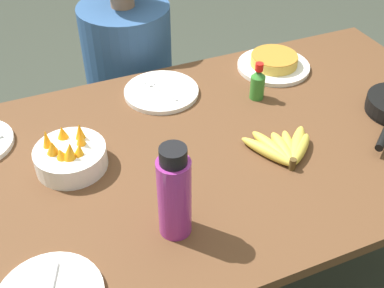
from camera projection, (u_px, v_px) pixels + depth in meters
The scene contains 8 objects.
dining_table at pixel (192, 174), 1.47m from camera, with size 1.90×0.96×0.77m.
banana_bunch at pixel (285, 149), 1.40m from camera, with size 0.22×0.19×0.04m.
frittata_plate_center at pixel (274, 63), 1.76m from camera, with size 0.26×0.26×0.06m.
empty_plate_near_front at pixel (161, 92), 1.64m from camera, with size 0.25×0.25×0.02m.
fruit_bowl_mango at pixel (70, 156), 1.34m from camera, with size 0.20×0.20×0.12m.
water_bottle at pixel (174, 194), 1.11m from camera, with size 0.08×0.08×0.26m.
hot_sauce_bottle at pixel (258, 83), 1.59m from camera, with size 0.05×0.05×0.13m.
person_figure at pixel (132, 103), 2.10m from camera, with size 0.39×0.39×1.18m.
Camera 1 is at (-0.42, -0.99, 1.69)m, focal length 45.00 mm.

